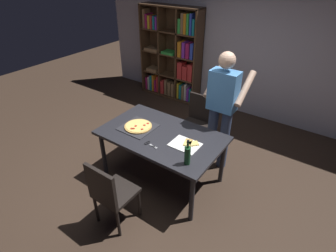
# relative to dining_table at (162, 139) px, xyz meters

# --- Properties ---
(ground_plane) EXTENTS (12.00, 12.00, 0.00)m
(ground_plane) POSITION_rel_dining_table_xyz_m (0.00, 0.00, -0.68)
(ground_plane) COLOR #38281E
(back_wall) EXTENTS (6.40, 0.10, 2.80)m
(back_wall) POSITION_rel_dining_table_xyz_m (0.00, 2.60, 0.72)
(back_wall) COLOR #BCB7C6
(back_wall) RESTS_ON ground_plane
(dining_table) EXTENTS (1.62, 0.98, 0.75)m
(dining_table) POSITION_rel_dining_table_xyz_m (0.00, 0.00, 0.00)
(dining_table) COLOR #232328
(dining_table) RESTS_ON ground_plane
(chair_near_camera) EXTENTS (0.42, 0.42, 0.90)m
(chair_near_camera) POSITION_rel_dining_table_xyz_m (-0.00, -0.98, -0.17)
(chair_near_camera) COLOR black
(chair_near_camera) RESTS_ON ground_plane
(chair_far_side) EXTENTS (0.42, 0.42, 0.90)m
(chair_far_side) POSITION_rel_dining_table_xyz_m (0.00, 0.98, -0.17)
(chair_far_side) COLOR black
(chair_far_side) RESTS_ON ground_plane
(bookshelf) EXTENTS (1.40, 0.35, 1.95)m
(bookshelf) POSITION_rel_dining_table_xyz_m (-1.44, 2.38, 0.23)
(bookshelf) COLOR #513823
(bookshelf) RESTS_ON ground_plane
(person_serving_pizza) EXTENTS (0.55, 0.54, 1.75)m
(person_serving_pizza) POSITION_rel_dining_table_xyz_m (0.49, 0.76, 0.32)
(person_serving_pizza) COLOR #38476B
(person_serving_pizza) RESTS_ON ground_plane
(pepperoni_pizza_on_tray) EXTENTS (0.44, 0.44, 0.04)m
(pepperoni_pizza_on_tray) POSITION_rel_dining_table_xyz_m (-0.36, -0.05, 0.09)
(pepperoni_pizza_on_tray) COLOR #2D2D33
(pepperoni_pizza_on_tray) RESTS_ON dining_table
(pizza_slices_on_towel) EXTENTS (0.36, 0.28, 0.03)m
(pizza_slices_on_towel) POSITION_rel_dining_table_xyz_m (0.40, -0.01, 0.08)
(pizza_slices_on_towel) COLOR white
(pizza_slices_on_towel) RESTS_ON dining_table
(wine_bottle) EXTENTS (0.07, 0.07, 0.32)m
(wine_bottle) POSITION_rel_dining_table_xyz_m (0.59, -0.31, 0.19)
(wine_bottle) COLOR #194723
(wine_bottle) RESTS_ON dining_table
(kitchen_scissors) EXTENTS (0.20, 0.09, 0.01)m
(kitchen_scissors) POSITION_rel_dining_table_xyz_m (0.02, -0.27, 0.08)
(kitchen_scissors) COLOR silver
(kitchen_scissors) RESTS_ON dining_table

